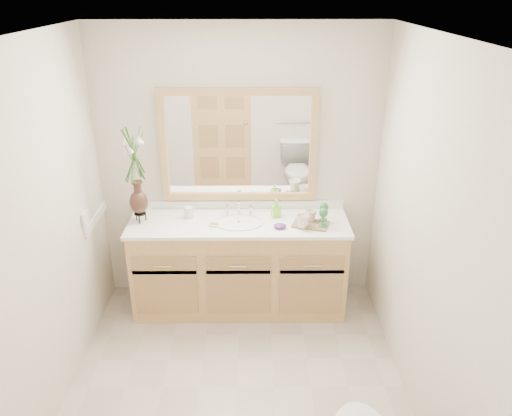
{
  "coord_description": "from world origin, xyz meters",
  "views": [
    {
      "loc": [
        0.12,
        -2.74,
        2.65
      ],
      "look_at": [
        0.14,
        0.65,
        1.12
      ],
      "focal_mm": 35.0,
      "sensor_mm": 36.0,
      "label": 1
    }
  ],
  "objects_px": {
    "flower_vase": "(135,165)",
    "tray": "(311,224)",
    "soap_bottle": "(276,209)",
    "tumbler": "(189,212)"
  },
  "relations": [
    {
      "from": "flower_vase",
      "to": "tray",
      "type": "xyz_separation_m",
      "value": [
        1.42,
        -0.08,
        -0.49
      ]
    },
    {
      "from": "soap_bottle",
      "to": "tray",
      "type": "xyz_separation_m",
      "value": [
        0.28,
        -0.17,
        -0.06
      ]
    },
    {
      "from": "tumbler",
      "to": "tray",
      "type": "height_order",
      "value": "tumbler"
    },
    {
      "from": "tumbler",
      "to": "soap_bottle",
      "type": "bearing_deg",
      "value": 1.2
    },
    {
      "from": "flower_vase",
      "to": "soap_bottle",
      "type": "relative_size",
      "value": 5.16
    },
    {
      "from": "tumbler",
      "to": "tray",
      "type": "xyz_separation_m",
      "value": [
        1.02,
        -0.15,
        -0.04
      ]
    },
    {
      "from": "tumbler",
      "to": "soap_bottle",
      "type": "relative_size",
      "value": 0.67
    },
    {
      "from": "flower_vase",
      "to": "tray",
      "type": "height_order",
      "value": "flower_vase"
    },
    {
      "from": "flower_vase",
      "to": "soap_bottle",
      "type": "height_order",
      "value": "flower_vase"
    },
    {
      "from": "tumbler",
      "to": "soap_bottle",
      "type": "xyz_separation_m",
      "value": [
        0.74,
        0.02,
        0.02
      ]
    }
  ]
}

